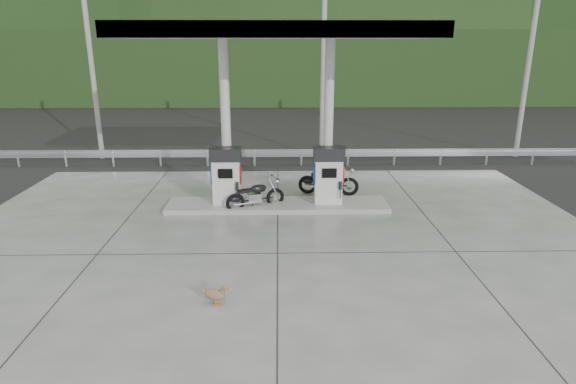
{
  "coord_description": "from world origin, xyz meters",
  "views": [
    {
      "loc": [
        0.05,
        -12.03,
        5.08
      ],
      "look_at": [
        0.3,
        1.0,
        1.0
      ],
      "focal_mm": 30.0,
      "sensor_mm": 36.0,
      "label": 1
    }
  ],
  "objects_px": {
    "motorcycle_left": "(255,196)",
    "motorcycle_right": "(328,182)",
    "gas_pump_left": "(226,176)",
    "gas_pump_right": "(328,175)",
    "duck": "(215,295)"
  },
  "relations": [
    {
      "from": "duck",
      "to": "motorcycle_left",
      "type": "bearing_deg",
      "value": 102.64
    },
    {
      "from": "motorcycle_left",
      "to": "motorcycle_right",
      "type": "relative_size",
      "value": 0.93
    },
    {
      "from": "gas_pump_left",
      "to": "motorcycle_left",
      "type": "relative_size",
      "value": 0.99
    },
    {
      "from": "gas_pump_right",
      "to": "motorcycle_right",
      "type": "relative_size",
      "value": 0.92
    },
    {
      "from": "motorcycle_right",
      "to": "duck",
      "type": "distance_m",
      "value": 7.85
    },
    {
      "from": "motorcycle_left",
      "to": "motorcycle_right",
      "type": "xyz_separation_m",
      "value": [
        2.44,
        1.49,
        0.03
      ]
    },
    {
      "from": "gas_pump_left",
      "to": "motorcycle_left",
      "type": "bearing_deg",
      "value": -9.46
    },
    {
      "from": "gas_pump_left",
      "to": "motorcycle_right",
      "type": "bearing_deg",
      "value": 21.75
    },
    {
      "from": "gas_pump_left",
      "to": "duck",
      "type": "relative_size",
      "value": 3.22
    },
    {
      "from": "gas_pump_right",
      "to": "duck",
      "type": "height_order",
      "value": "gas_pump_right"
    },
    {
      "from": "gas_pump_left",
      "to": "gas_pump_right",
      "type": "bearing_deg",
      "value": 0.0
    },
    {
      "from": "motorcycle_right",
      "to": "duck",
      "type": "height_order",
      "value": "motorcycle_right"
    },
    {
      "from": "motorcycle_left",
      "to": "motorcycle_right",
      "type": "height_order",
      "value": "motorcycle_right"
    },
    {
      "from": "gas_pump_left",
      "to": "motorcycle_right",
      "type": "distance_m",
      "value": 3.65
    },
    {
      "from": "gas_pump_left",
      "to": "gas_pump_right",
      "type": "relative_size",
      "value": 1.0
    }
  ]
}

